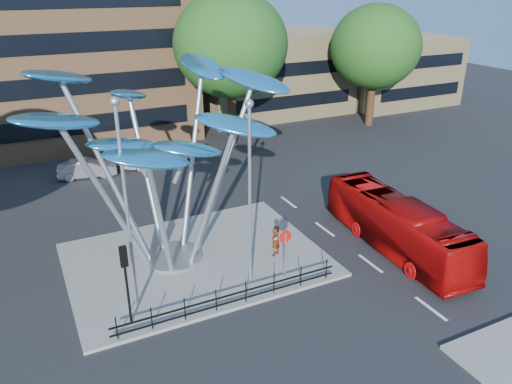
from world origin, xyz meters
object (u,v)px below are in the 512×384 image
tree_right (230,45)px  tree_far (376,47)px  pedestrian (276,241)px  parked_car_mid (87,168)px  traffic_light_island (125,269)px  no_entry_sign_island (285,246)px  parked_car_right (156,152)px  street_lamp_left (125,191)px  leaf_sculpture (160,124)px  street_lamp_right (250,180)px  red_bus (397,225)px

tree_right → tree_far: (14.00, 0.00, -0.93)m
pedestrian → parked_car_mid: bearing=-97.6°
tree_far → pedestrian: bearing=-138.0°
traffic_light_island → no_entry_sign_island: size_ratio=1.40×
pedestrian → parked_car_right: 16.08m
parked_car_mid → parked_car_right: 5.12m
street_lamp_left → parked_car_right: (5.67, 17.08, -4.54)m
street_lamp_left → pedestrian: size_ratio=5.57×
tree_far → no_entry_sign_island: bearing=-135.7°
leaf_sculpture → no_entry_sign_island: 7.71m
street_lamp_right → pedestrian: bearing=36.3°
street_lamp_left → no_entry_sign_island: bearing=-8.6°
tree_far → pedestrian: tree_far is taller
traffic_light_island → parked_car_mid: 17.54m
leaf_sculpture → street_lamp_right: (2.57, -3.68, -1.78)m
no_entry_sign_island → pedestrian: size_ratio=1.55×
street_lamp_right → pedestrian: size_ratio=5.25×
leaf_sculpture → tree_right: bearing=56.7°
pedestrian → parked_car_mid: pedestrian is taller
red_bus → parked_car_right: bearing=115.6°
street_lamp_right → traffic_light_island: street_lamp_right is taller
street_lamp_left → parked_car_mid: (0.60, 16.39, -4.71)m
street_lamp_right → pedestrian: street_lamp_right is taller
leaf_sculpture → red_bus: size_ratio=1.31×
parked_car_right → street_lamp_left: bearing=153.5°
no_entry_sign_island → street_lamp_left: bearing=171.4°
pedestrian → parked_car_right: size_ratio=0.28×
traffic_light_island → pedestrian: traffic_light_island is taller
street_lamp_left → pedestrian: (7.13, 1.07, -4.42)m
no_entry_sign_island → parked_car_right: size_ratio=0.43×
tree_right → street_lamp_left: size_ratio=1.38×
no_entry_sign_island → street_lamp_right: bearing=162.1°
leaf_sculpture → parked_car_right: bearing=76.9°
street_lamp_left → traffic_light_island: street_lamp_left is taller
leaf_sculpture → red_bus: 12.58m
traffic_light_island → no_entry_sign_island: traffic_light_island is taller
tree_far → red_bus: 24.27m
leaf_sculpture → no_entry_sign_island: size_ratio=5.19×
no_entry_sign_island → parked_car_mid: bearing=108.8°
tree_far → street_lamp_right: size_ratio=1.30×
tree_right → no_entry_sign_island: tree_right is taller
red_bus → parked_car_right: red_bus is taller
street_lamp_right → parked_car_mid: (-4.40, 16.89, -4.45)m
red_bus → parked_car_mid: red_bus is taller
tree_right → street_lamp_left: bearing=-124.0°
tree_far → parked_car_right: tree_far is taller
parked_car_right → pedestrian: bearing=177.1°
pedestrian → traffic_light_island: bearing=-15.6°
tree_far → red_bus: size_ratio=1.12×
red_bus → no_entry_sign_island: bearing=-175.4°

